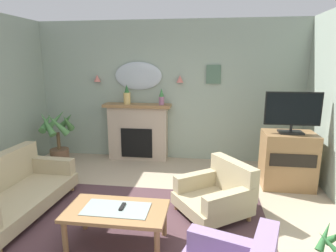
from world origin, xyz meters
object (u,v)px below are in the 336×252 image
mantel_vase_right (162,97)px  framed_picture (214,74)px  wall_mirror (138,76)px  mantel_vase_left (127,96)px  coffee_table (117,214)px  tv_cabinet (287,160)px  potted_plant_corner_palm (58,137)px  wall_sconce_left (97,78)px  wall_sconce_right (180,79)px  tv_flatscreen (293,112)px  fireplace (138,132)px  armchair_beside_couch (218,193)px  floral_couch (10,191)px  tv_remote (122,207)px

mantel_vase_right → framed_picture: size_ratio=0.89×
mantel_vase_right → wall_mirror: (-0.50, 0.17, 0.39)m
mantel_vase_left → coffee_table: mantel_vase_left is taller
mantel_vase_left → tv_cabinet: mantel_vase_left is taller
framed_picture → potted_plant_corner_palm: bearing=-167.1°
wall_sconce_left → wall_sconce_right: bearing=0.0°
coffee_table → mantel_vase_right: bearing=88.9°
coffee_table → tv_flatscreen: (2.26, 1.84, 0.86)m
tv_cabinet → fireplace: bearing=160.3°
wall_sconce_right → armchair_beside_couch: (0.72, -2.10, -1.35)m
floral_couch → armchair_beside_couch: (2.74, 0.36, -0.01)m
coffee_table → armchair_beside_couch: armchair_beside_couch is taller
wall_mirror → framed_picture: 1.50m
framed_picture → wall_mirror: bearing=-179.6°
armchair_beside_couch → tv_cabinet: 1.55m
fireplace → tv_cabinet: fireplace is taller
wall_sconce_left → armchair_beside_couch: (2.42, -2.10, -1.35)m
potted_plant_corner_palm → tv_flatscreen: bearing=-6.3°
tv_cabinet → tv_remote: bearing=-140.3°
framed_picture → armchair_beside_couch: bearing=-88.2°
armchair_beside_couch → fireplace: bearing=128.0°
fireplace → tv_remote: (0.50, -2.80, -0.12)m
wall_mirror → armchair_beside_couch: (1.57, -2.15, -1.40)m
fireplace → tv_remote: size_ratio=8.50×
framed_picture → potted_plant_corner_palm: 3.27m
fireplace → mantel_vase_left: (-0.20, -0.03, 0.76)m
mantel_vase_left → armchair_beside_couch: 2.84m
coffee_table → wall_sconce_left: bearing=113.9°
wall_mirror → tv_remote: (0.50, -2.94, -1.26)m
tv_remote → mantel_vase_right: bearing=90.1°
framed_picture → wall_sconce_left: bearing=-178.5°
fireplace → wall_mirror: bearing=90.0°
wall_sconce_right → coffee_table: 3.22m
mantel_vase_right → wall_sconce_right: 0.50m
wall_sconce_right → fireplace: bearing=-173.8°
mantel_vase_right → wall_mirror: wall_mirror is taller
floral_couch → tv_flatscreen: (3.88, 1.38, 0.93)m
tv_remote → potted_plant_corner_palm: potted_plant_corner_palm is taller
wall_sconce_left → tv_flatscreen: size_ratio=0.17×
armchair_beside_couch → mantel_vase_right: bearing=118.3°
mantel_vase_right → armchair_beside_couch: mantel_vase_right is taller
fireplace → tv_remote: 2.85m
wall_sconce_left → tv_flatscreen: (3.56, -1.08, -0.41)m
mantel_vase_right → wall_mirror: 0.66m
mantel_vase_left → tv_cabinet: bearing=-18.0°
fireplace → tv_cabinet: bearing=-19.7°
wall_sconce_left → coffee_table: wall_sconce_left is taller
mantel_vase_right → floral_couch: mantel_vase_right is taller
tv_remote → tv_flatscreen: tv_flatscreen is taller
floral_couch → tv_cabinet: tv_cabinet is taller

